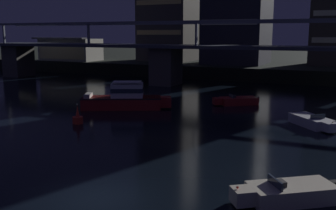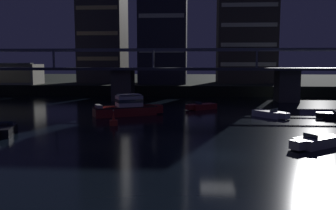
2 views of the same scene
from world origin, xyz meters
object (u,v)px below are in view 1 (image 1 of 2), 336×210
object	(u,v)px
speedboat_mid_left	(237,101)
river_bridge	(266,59)
speedboat_near_right	(313,122)
cabin_cruiser_near_left	(125,98)
waterfront_pavilion	(70,49)
channel_buoy	(78,118)
speedboat_mid_center	(287,193)

from	to	relation	value
speedboat_mid_left	river_bridge	bearing A→B (deg)	87.31
river_bridge	speedboat_near_right	bearing A→B (deg)	-68.20
river_bridge	cabin_cruiser_near_left	size ratio (longest dim) A/B	10.40
waterfront_pavilion	cabin_cruiser_near_left	distance (m)	44.44
waterfront_pavilion	speedboat_near_right	distance (m)	59.10
cabin_cruiser_near_left	channel_buoy	xyz separation A→B (m)	(-0.08, -7.68, -0.57)
cabin_cruiser_near_left	channel_buoy	world-z (taller)	cabin_cruiser_near_left
speedboat_near_right	speedboat_mid_center	world-z (taller)	same
river_bridge	waterfront_pavilion	distance (m)	43.68
waterfront_pavilion	river_bridge	bearing A→B (deg)	-15.83
cabin_cruiser_near_left	speedboat_mid_center	world-z (taller)	cabin_cruiser_near_left
cabin_cruiser_near_left	speedboat_mid_center	bearing A→B (deg)	-41.74
cabin_cruiser_near_left	speedboat_near_right	bearing A→B (deg)	-1.15
cabin_cruiser_near_left	channel_buoy	distance (m)	7.70
speedboat_mid_left	cabin_cruiser_near_left	bearing A→B (deg)	-144.70
speedboat_near_right	speedboat_mid_left	xyz separation A→B (m)	(-8.40, 7.38, 0.00)
speedboat_near_right	channel_buoy	size ratio (longest dim) A/B	2.59
waterfront_pavilion	channel_buoy	xyz separation A→B (m)	(31.46, -38.79, -3.96)
river_bridge	speedboat_mid_left	xyz separation A→B (m)	(-0.57, -12.19, -3.87)
river_bridge	cabin_cruiser_near_left	xyz separation A→B (m)	(-10.48, -19.20, -3.24)
speedboat_mid_left	waterfront_pavilion	bearing A→B (deg)	149.83
cabin_cruiser_near_left	channel_buoy	size ratio (longest dim) A/B	5.17
speedboat_mid_center	speedboat_near_right	bearing A→B (deg)	90.91
cabin_cruiser_near_left	speedboat_near_right	xyz separation A→B (m)	(18.31, -0.37, -0.64)
cabin_cruiser_near_left	waterfront_pavilion	bearing A→B (deg)	135.39
waterfront_pavilion	channel_buoy	distance (m)	50.11
cabin_cruiser_near_left	speedboat_mid_center	xyz separation A→B (m)	(18.57, -16.57, -0.64)
channel_buoy	speedboat_mid_center	bearing A→B (deg)	-25.49
waterfront_pavilion	speedboat_near_right	size ratio (longest dim) A/B	2.72
speedboat_near_right	waterfront_pavilion	bearing A→B (deg)	147.73
waterfront_pavilion	speedboat_mid_left	world-z (taller)	waterfront_pavilion
waterfront_pavilion	speedboat_mid_center	size ratio (longest dim) A/B	2.64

